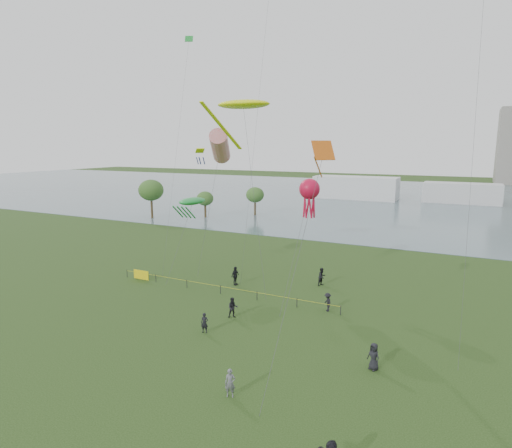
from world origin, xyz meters
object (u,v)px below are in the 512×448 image
at_px(fence, 170,280).
at_px(kite_stingray, 243,105).
at_px(kite_flyer, 230,383).
at_px(kite_octopus, 309,190).

bearing_deg(fence, kite_stingray, 38.29).
xyz_separation_m(kite_flyer, kite_octopus, (-2.80, 21.00, 9.11)).
height_order(kite_flyer, kite_octopus, kite_octopus).
distance_m(fence, kite_flyer, 21.52).
height_order(kite_flyer, kite_stingray, kite_stingray).
distance_m(kite_stingray, kite_octopus, 10.84).
bearing_deg(kite_octopus, kite_flyer, -98.41).
distance_m(fence, kite_stingray, 19.43).
relative_size(fence, kite_stingray, 1.28).
bearing_deg(kite_octopus, kite_stingray, 175.79).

